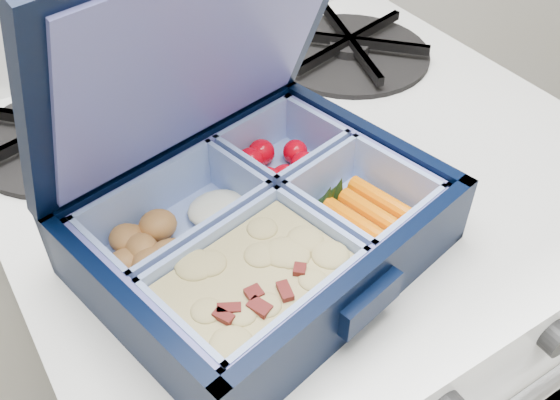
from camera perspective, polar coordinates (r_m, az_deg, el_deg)
stove at (r=0.92m, az=0.59°, el=-15.52°), size 0.55×0.55×0.83m
bento_box at (r=0.47m, az=-1.55°, el=-2.50°), size 0.29×0.25×0.06m
burner_grate at (r=0.74m, az=6.38°, el=13.90°), size 0.22×0.22×0.03m
burner_grate_rear at (r=0.63m, az=-19.09°, el=5.98°), size 0.21×0.21×0.02m
fork at (r=0.60m, az=-7.71°, el=5.04°), size 0.14×0.13×0.01m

